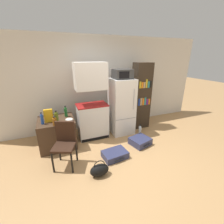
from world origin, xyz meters
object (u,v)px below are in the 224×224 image
kitchen_hutch (92,105)px  bookshelf (141,96)px  bowl (69,120)px  handbag (99,170)px  bottle_olive_oil (56,117)px  bottle_blue_soda (42,119)px  microwave (122,74)px  bottle_clear_short (50,114)px  suitcase_large_flat (140,141)px  suitcase_small_flat (115,154)px  cereal_box (49,116)px  chair (65,140)px  bottle_amber_beer (55,122)px  refrigerator (122,107)px  bottle_green_tall (66,112)px  side_table (58,133)px  water_bottle_front (140,130)px

kitchen_hutch → bookshelf: (1.54, 0.08, 0.06)m
bowl → handbag: bearing=-73.0°
bottle_olive_oil → bowl: 0.28m
bottle_blue_soda → bowl: bottle_blue_soda is taller
microwave → bowl: size_ratio=2.83×
bowl → bottle_clear_short: bearing=132.6°
suitcase_large_flat → suitcase_small_flat: 0.84m
kitchen_hutch → suitcase_small_flat: 1.40m
bottle_olive_oil → cereal_box: 0.18m
bottle_blue_soda → suitcase_small_flat: 1.78m
microwave → suitcase_small_flat: size_ratio=0.84×
bottle_olive_oil → handbag: bearing=-63.0°
chair → bottle_olive_oil: bearing=121.4°
microwave → bottle_olive_oil: microwave is taller
bottle_amber_beer → microwave: bearing=12.6°
refrigerator → bottle_green_tall: bearing=178.9°
bottle_olive_oil → kitchen_hutch: bearing=17.2°
refrigerator → chair: refrigerator is taller
bookshelf → refrigerator: bearing=-169.8°
side_table → kitchen_hutch: 1.09m
bowl → cereal_box: (-0.42, 0.11, 0.13)m
side_table → water_bottle_front: side_table is taller
cereal_box → bottle_blue_soda: bearing=-153.8°
kitchen_hutch → handbag: 1.71m
microwave → suitcase_large_flat: 1.79m
handbag → refrigerator: bearing=52.2°
microwave → bottle_olive_oil: 1.95m
water_bottle_front → bowl: bearing=177.6°
side_table → cereal_box: size_ratio=2.75×
kitchen_hutch → bookshelf: 1.54m
suitcase_large_flat → water_bottle_front: (0.26, 0.44, 0.04)m
bottle_olive_oil → microwave: bearing=7.4°
bottle_amber_beer → bottle_clear_short: bottle_amber_beer is taller
cereal_box → bowl: bearing=-15.2°
suitcase_small_flat → handbag: size_ratio=1.57×
microwave → water_bottle_front: (0.42, -0.36, -1.55)m
microwave → bottle_blue_soda: 2.22m
microwave → bottle_amber_beer: microwave is taller
microwave → chair: (-1.64, -0.86, -1.13)m
cereal_box → handbag: size_ratio=0.83×
bottle_olive_oil → water_bottle_front: (2.16, -0.13, -0.69)m
kitchen_hutch → suitcase_large_flat: bearing=-40.7°
water_bottle_front → handbag: bearing=-144.9°
microwave → side_table: bearing=-177.5°
cereal_box → suitcase_small_flat: bearing=-35.2°
handbag → suitcase_large_flat: bearing=26.5°
bottle_amber_beer → suitcase_large_flat: 2.10m
kitchen_hutch → water_bottle_front: (1.26, -0.41, -0.78)m
chair → bottle_green_tall: bearing=104.3°
refrigerator → handbag: bearing=-127.8°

